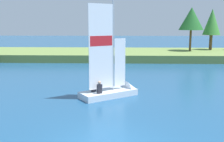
# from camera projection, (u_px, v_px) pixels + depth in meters

# --- Properties ---
(shore_bank) EXTENTS (80.00, 11.30, 0.94)m
(shore_bank) POSITION_uv_depth(u_px,v_px,m) (118.00, 54.00, 37.10)
(shore_bank) COLOR olive
(shore_bank) RESTS_ON ground
(shoreline_tree_centre) EXTENTS (3.37, 3.37, 5.98)m
(shoreline_tree_centre) POSITION_uv_depth(u_px,v_px,m) (191.00, 19.00, 36.57)
(shoreline_tree_centre) COLOR brown
(shoreline_tree_centre) RESTS_ON shore_bank
(shoreline_tree_midright) EXTENTS (2.50, 2.50, 5.87)m
(shoreline_tree_midright) POSITION_uv_depth(u_px,v_px,m) (212.00, 22.00, 38.27)
(shoreline_tree_midright) COLOR brown
(shoreline_tree_midright) RESTS_ON shore_bank
(sailboat) EXTENTS (4.19, 3.49, 6.76)m
(sailboat) POSITION_uv_depth(u_px,v_px,m) (117.00, 88.00, 17.42)
(sailboat) COLOR silver
(sailboat) RESTS_ON ground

